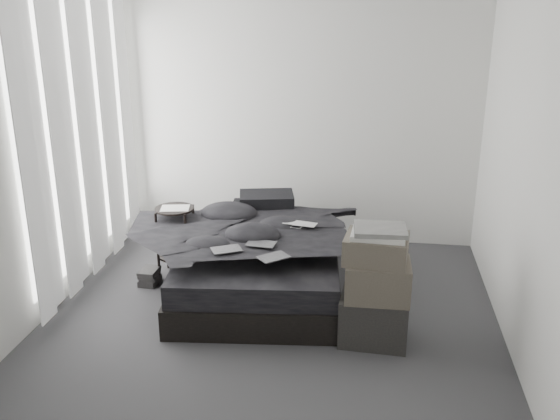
# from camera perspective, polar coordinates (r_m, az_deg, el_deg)

# --- Properties ---
(floor) EXTENTS (3.60, 4.20, 0.01)m
(floor) POSITION_cam_1_polar(r_m,az_deg,el_deg) (4.83, -1.42, -11.56)
(floor) COLOR #373639
(floor) RESTS_ON ground
(wall_back) EXTENTS (3.60, 0.01, 2.60)m
(wall_back) POSITION_cam_1_polar(r_m,az_deg,el_deg) (6.34, 1.74, 8.56)
(wall_back) COLOR silver
(wall_back) RESTS_ON ground
(wall_front) EXTENTS (3.60, 0.01, 2.60)m
(wall_front) POSITION_cam_1_polar(r_m,az_deg,el_deg) (2.42, -10.29, -10.15)
(wall_front) COLOR silver
(wall_front) RESTS_ON ground
(wall_left) EXTENTS (0.01, 4.20, 2.60)m
(wall_left) POSITION_cam_1_polar(r_m,az_deg,el_deg) (4.95, -22.62, 4.00)
(wall_left) COLOR silver
(wall_left) RESTS_ON ground
(wall_right) EXTENTS (0.01, 4.20, 2.60)m
(wall_right) POSITION_cam_1_polar(r_m,az_deg,el_deg) (4.39, 22.29, 2.24)
(wall_right) COLOR silver
(wall_right) RESTS_ON ground
(window_left) EXTENTS (0.02, 2.00, 2.30)m
(window_left) POSITION_cam_1_polar(r_m,az_deg,el_deg) (5.69, -17.99, 6.91)
(window_left) COLOR white
(window_left) RESTS_ON wall_left
(curtain_left) EXTENTS (0.06, 2.12, 2.48)m
(curtain_left) POSITION_cam_1_polar(r_m,az_deg,el_deg) (5.69, -17.46, 6.23)
(curtain_left) COLOR white
(curtain_left) RESTS_ON wall_left
(bed) EXTENTS (1.54, 1.93, 0.24)m
(bed) POSITION_cam_1_polar(r_m,az_deg,el_deg) (5.49, -1.87, -6.17)
(bed) COLOR black
(bed) RESTS_ON floor
(mattress) EXTENTS (1.48, 1.87, 0.19)m
(mattress) POSITION_cam_1_polar(r_m,az_deg,el_deg) (5.40, -1.89, -4.07)
(mattress) COLOR black
(mattress) RESTS_ON bed
(duvet) EXTENTS (1.48, 1.66, 0.21)m
(duvet) POSITION_cam_1_polar(r_m,az_deg,el_deg) (5.28, -1.96, -2.25)
(duvet) COLOR black
(duvet) RESTS_ON mattress
(pillow_lower) EXTENTS (0.58, 0.42, 0.12)m
(pillow_lower) POSITION_cam_1_polar(r_m,az_deg,el_deg) (5.99, -1.80, -0.03)
(pillow_lower) COLOR black
(pillow_lower) RESTS_ON mattress
(pillow_upper) EXTENTS (0.57, 0.45, 0.11)m
(pillow_upper) POSITION_cam_1_polar(r_m,az_deg,el_deg) (5.93, -1.24, 0.98)
(pillow_upper) COLOR black
(pillow_upper) RESTS_ON pillow_lower
(laptop) EXTENTS (0.32, 0.24, 0.02)m
(laptop) POSITION_cam_1_polar(r_m,az_deg,el_deg) (5.30, 1.69, -0.80)
(laptop) COLOR silver
(laptop) RESTS_ON duvet
(comic_a) EXTENTS (0.27, 0.24, 0.01)m
(comic_a) POSITION_cam_1_polar(r_m,az_deg,el_deg) (4.86, -4.96, -2.90)
(comic_a) COLOR black
(comic_a) RESTS_ON duvet
(comic_b) EXTENTS (0.24, 0.17, 0.01)m
(comic_b) POSITION_cam_1_polar(r_m,az_deg,el_deg) (4.95, -1.75, -2.33)
(comic_b) COLOR black
(comic_b) RESTS_ON duvet
(comic_c) EXTENTS (0.27, 0.26, 0.01)m
(comic_c) POSITION_cam_1_polar(r_m,az_deg,el_deg) (4.70, -0.61, -3.47)
(comic_c) COLOR black
(comic_c) RESTS_ON duvet
(side_stand) EXTENTS (0.36, 0.36, 0.65)m
(side_stand) POSITION_cam_1_polar(r_m,az_deg,el_deg) (5.77, -9.46, -2.93)
(side_stand) COLOR black
(side_stand) RESTS_ON floor
(papers) EXTENTS (0.28, 0.23, 0.01)m
(papers) POSITION_cam_1_polar(r_m,az_deg,el_deg) (5.64, -9.57, 0.13)
(papers) COLOR white
(papers) RESTS_ON side_stand
(floor_books) EXTENTS (0.16, 0.22, 0.15)m
(floor_books) POSITION_cam_1_polar(r_m,az_deg,el_deg) (5.74, -11.85, -5.92)
(floor_books) COLOR black
(floor_books) RESTS_ON floor
(box_lower) EXTENTS (0.52, 0.42, 0.37)m
(box_lower) POSITION_cam_1_polar(r_m,az_deg,el_deg) (4.76, 8.57, -9.75)
(box_lower) COLOR black
(box_lower) RESTS_ON floor
(box_mid) EXTENTS (0.47, 0.37, 0.28)m
(box_mid) POSITION_cam_1_polar(r_m,az_deg,el_deg) (4.61, 8.90, -6.30)
(box_mid) COLOR #524B41
(box_mid) RESTS_ON box_lower
(box_upper) EXTENTS (0.48, 0.40, 0.19)m
(box_upper) POSITION_cam_1_polar(r_m,az_deg,el_deg) (4.52, 8.79, -3.51)
(box_upper) COLOR #524B41
(box_upper) RESTS_ON box_mid
(art_book_white) EXTENTS (0.39, 0.32, 0.04)m
(art_book_white) POSITION_cam_1_polar(r_m,az_deg,el_deg) (4.48, 9.00, -2.15)
(art_book_white) COLOR silver
(art_book_white) RESTS_ON box_upper
(art_book_snake) EXTENTS (0.38, 0.31, 0.03)m
(art_book_snake) POSITION_cam_1_polar(r_m,az_deg,el_deg) (4.46, 9.15, -1.78)
(art_book_snake) COLOR silver
(art_book_snake) RESTS_ON art_book_white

